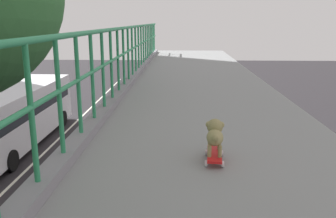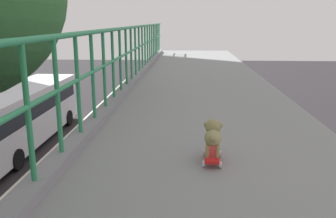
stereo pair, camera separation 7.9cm
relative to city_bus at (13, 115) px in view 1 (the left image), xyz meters
name	(u,v)px [view 1 (the left image)]	position (x,y,z in m)	size (l,w,h in m)	color
city_bus	(13,115)	(0.00, 0.00, 0.00)	(2.75, 11.17, 3.02)	white
toy_skateboard	(214,155)	(9.00, -14.27, 3.51)	(0.20, 0.44, 0.08)	red
small_dog	(215,134)	(9.00, -14.22, 3.71)	(0.19, 0.41, 0.30)	#978B58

